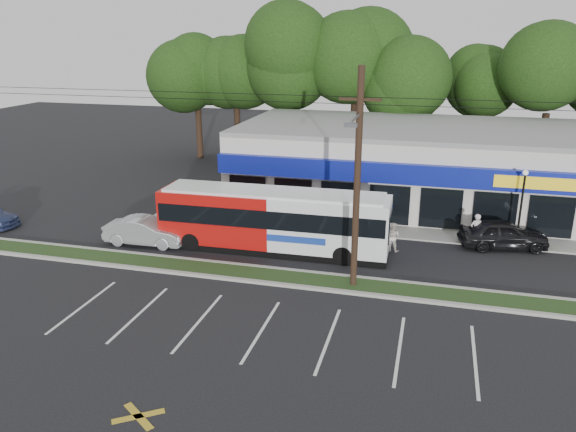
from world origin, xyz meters
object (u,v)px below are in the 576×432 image
Objects in this scene: metrobus at (273,219)px; car_dark at (503,234)px; lamp_post at (522,198)px; pedestrian_a at (476,230)px; pedestrian_b at (393,237)px; car_silver at (146,231)px; utility_pole at (353,174)px.

car_dark is (12.05, 3.50, -0.96)m from metrobus.
pedestrian_a is at bearing -157.55° from lamp_post.
lamp_post is 2.26× the size of pedestrian_a.
car_dark is (-0.83, -0.80, -1.87)m from lamp_post.
pedestrian_a is 1.18× the size of pedestrian_b.
pedestrian_a reaches higher than car_silver.
pedestrian_a is at bearing -78.26° from car_silver.
lamp_post is (8.17, 7.87, -2.74)m from utility_pole.
pedestrian_b is at bearing 97.95° from car_dark.
car_dark is at bearing -135.87° from lamp_post.
utility_pole is 12.97m from car_silver.
car_dark is at bearing -144.98° from pedestrian_b.
metrobus is 7.26m from car_silver.
lamp_post reaches higher than pedestrian_b.
car_silver is at bearing 92.17° from car_dark.
lamp_post is 2.20m from car_dark.
lamp_post is at bearing -56.91° from car_dark.
car_silver is (-20.00, -5.30, -1.91)m from lamp_post.
pedestrian_a is 4.73m from pedestrian_b.
car_dark is (7.34, 7.07, -4.61)m from utility_pole.
metrobus is 7.80× the size of pedestrian_b.
lamp_post is 0.34× the size of metrobus.
pedestrian_a is at bearing 49.66° from utility_pole.
pedestrian_b is at bearing -157.11° from lamp_post.
metrobus is 12.59m from car_dark.
car_dark is 19.69m from car_silver.
pedestrian_b is at bearing 0.94° from pedestrian_a.
car_silver is 18.25m from pedestrian_a.
utility_pole is at bearing -104.35° from car_silver.
metrobus is 2.71× the size of car_silver.
car_dark reaches higher than car_silver.
car_silver is at bearing 167.73° from utility_pole.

